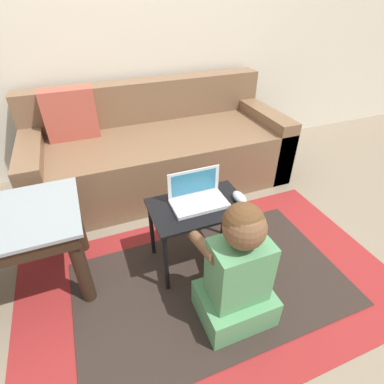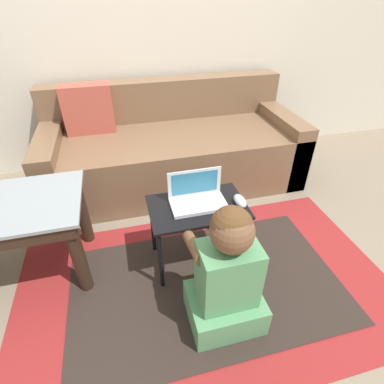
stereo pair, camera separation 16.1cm
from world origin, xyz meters
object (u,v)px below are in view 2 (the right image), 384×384
at_px(couch, 172,149).
at_px(computer_mouse, 240,201).
at_px(person_seated, 227,277).
at_px(laptop, 197,199).
at_px(laptop_desk, 197,214).

height_order(couch, computer_mouse, couch).
bearing_deg(person_seated, laptop, 92.97).
distance_m(laptop_desk, computer_mouse, 0.24).
bearing_deg(couch, laptop_desk, -92.77).
distance_m(laptop, computer_mouse, 0.23).
relative_size(computer_mouse, person_seated, 0.17).
distance_m(couch, person_seated, 1.38).
relative_size(laptop, person_seated, 0.43).
xyz_separation_m(laptop_desk, computer_mouse, (0.23, -0.04, 0.08)).
bearing_deg(computer_mouse, laptop_desk, 169.50).
bearing_deg(couch, computer_mouse, -79.97).
height_order(couch, laptop, couch).
distance_m(couch, laptop, 0.96).
bearing_deg(couch, person_seated, -90.84).
bearing_deg(person_seated, computer_mouse, 61.50).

